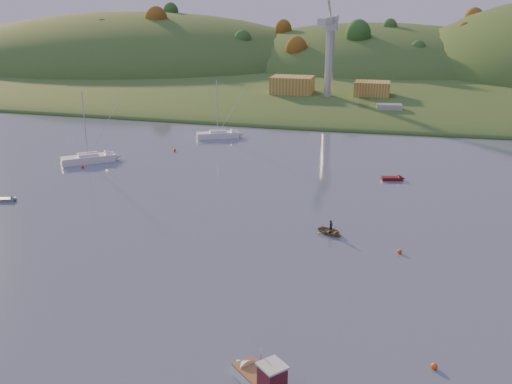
% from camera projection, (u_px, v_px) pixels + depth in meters
% --- Properties ---
extents(far_shore, '(620.00, 220.00, 1.50)m').
position_uv_depth(far_shore, '(354.00, 63.00, 250.66)').
color(far_shore, '#344C1E').
rests_on(far_shore, ground).
extents(shore_slope, '(640.00, 150.00, 7.00)m').
position_uv_depth(shore_slope, '(338.00, 83.00, 190.89)').
color(shore_slope, '#344C1E').
rests_on(shore_slope, ground).
extents(hill_left_far, '(120.00, 100.00, 32.00)m').
position_uv_depth(hill_left_far, '(15.00, 58.00, 273.22)').
color(hill_left_far, '#344C1E').
rests_on(hill_left_far, ground).
extents(hill_left, '(170.00, 140.00, 44.00)m').
position_uv_depth(hill_left, '(136.00, 65.00, 243.52)').
color(hill_left, '#344C1E').
rests_on(hill_left, ground).
extents(hill_center, '(140.00, 120.00, 36.00)m').
position_uv_depth(hill_center, '(375.00, 69.00, 230.00)').
color(hill_center, '#344C1E').
rests_on(hill_center, ground).
extents(hillside_trees, '(280.00, 50.00, 32.00)m').
position_uv_depth(hillside_trees, '(344.00, 76.00, 209.28)').
color(hillside_trees, '#1C4C1B').
rests_on(hillside_trees, ground).
extents(wharf, '(42.00, 16.00, 2.40)m').
position_uv_depth(wharf, '(340.00, 101.00, 149.82)').
color(wharf, slate).
rests_on(wharf, ground).
extents(shed_west, '(11.00, 8.00, 4.80)m').
position_uv_depth(shed_west, '(292.00, 85.00, 152.54)').
color(shed_west, olive).
rests_on(shed_west, wharf).
extents(shed_east, '(9.00, 7.00, 4.00)m').
position_uv_depth(shed_east, '(372.00, 89.00, 148.82)').
color(shed_east, olive).
rests_on(shed_east, wharf).
extents(dock_crane, '(3.20, 28.00, 20.30)m').
position_uv_depth(dock_crane, '(329.00, 40.00, 142.07)').
color(dock_crane, '#B7B7BC').
rests_on(dock_crane, wharf).
extents(fishing_boat, '(5.58, 5.31, 3.76)m').
position_uv_depth(fishing_boat, '(258.00, 376.00, 41.18)').
color(fishing_boat, silver).
rests_on(fishing_boat, ground).
extents(sailboat_near, '(8.63, 7.57, 12.31)m').
position_uv_depth(sailboat_near, '(88.00, 158.00, 97.82)').
color(sailboat_near, white).
rests_on(sailboat_near, ground).
extents(sailboat_far, '(8.67, 5.87, 11.66)m').
position_uv_depth(sailboat_far, '(218.00, 134.00, 115.40)').
color(sailboat_far, white).
rests_on(sailboat_far, ground).
extents(canoe, '(4.05, 3.70, 0.69)m').
position_uv_depth(canoe, '(331.00, 232.00, 68.04)').
color(canoe, olive).
rests_on(canoe, ground).
extents(paddler, '(0.60, 0.67, 1.54)m').
position_uv_depth(paddler, '(331.00, 228.00, 67.90)').
color(paddler, black).
rests_on(paddler, ground).
extents(red_tender, '(3.85, 2.09, 1.24)m').
position_uv_depth(red_tender, '(396.00, 179.00, 88.50)').
color(red_tender, '#5B0D10').
rests_on(red_tender, ground).
extents(grey_dinghy, '(2.92, 1.79, 1.02)m').
position_uv_depth(grey_dinghy, '(10.00, 200.00, 79.32)').
color(grey_dinghy, slate).
rests_on(grey_dinghy, ground).
extents(work_vessel, '(13.89, 6.72, 3.43)m').
position_uv_depth(work_vessel, '(389.00, 113.00, 134.01)').
color(work_vessel, slate).
rests_on(work_vessel, ground).
extents(buoy_0, '(0.50, 0.50, 0.50)m').
position_uv_depth(buoy_0, '(434.00, 366.00, 43.22)').
color(buoy_0, '#FF490D').
rests_on(buoy_0, ground).
extents(buoy_1, '(0.50, 0.50, 0.50)m').
position_uv_depth(buoy_1, '(400.00, 251.00, 62.92)').
color(buoy_1, '#FF490D').
rests_on(buoy_1, ground).
extents(buoy_2, '(0.50, 0.50, 0.50)m').
position_uv_depth(buoy_2, '(83.00, 167.00, 94.87)').
color(buoy_2, '#FF490D').
rests_on(buoy_2, ground).
extents(buoy_3, '(0.50, 0.50, 0.50)m').
position_uv_depth(buoy_3, '(175.00, 150.00, 105.34)').
color(buoy_3, '#FF490D').
rests_on(buoy_3, ground).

